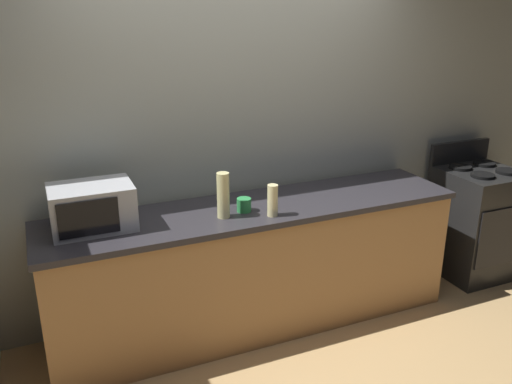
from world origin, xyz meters
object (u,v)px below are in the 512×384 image
object	(u,v)px
stove_range	(476,221)
mug_green	(244,205)
bottle_hand_soap	(273,200)
bottle_vinegar	(223,195)
microwave	(92,207)

from	to	relation	value
stove_range	mug_green	distance (m)	2.16
bottle_hand_soap	bottle_vinegar	size ratio (longest dim) A/B	0.71
stove_range	bottle_hand_soap	size ratio (longest dim) A/B	5.22
stove_range	bottle_hand_soap	bearing A→B (deg)	-174.33
bottle_hand_soap	bottle_vinegar	world-z (taller)	bottle_vinegar
microwave	mug_green	xyz separation A→B (m)	(0.93, -0.10, -0.09)
bottle_vinegar	microwave	bearing A→B (deg)	169.48
bottle_hand_soap	mug_green	world-z (taller)	bottle_hand_soap
bottle_hand_soap	mug_green	size ratio (longest dim) A/B	2.22
bottle_hand_soap	bottle_vinegar	distance (m)	0.31
microwave	mug_green	world-z (taller)	microwave
microwave	bottle_vinegar	size ratio (longest dim) A/B	1.64
bottle_hand_soap	mug_green	distance (m)	0.21
bottle_hand_soap	mug_green	xyz separation A→B (m)	(-0.14, 0.14, -0.06)
stove_range	bottle_hand_soap	xyz separation A→B (m)	(-1.97, -0.20, 0.54)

